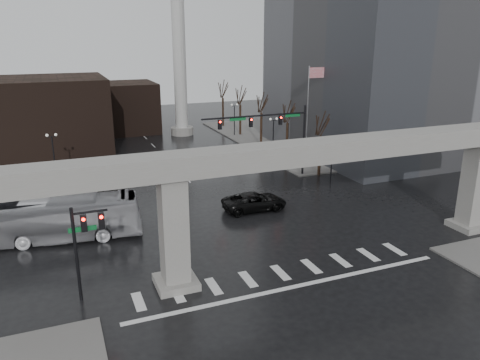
{
  "coord_description": "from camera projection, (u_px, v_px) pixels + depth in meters",
  "views": [
    {
      "loc": [
        -13.22,
        -26.31,
        15.47
      ],
      "look_at": [
        -0.03,
        6.26,
        4.5
      ],
      "focal_mm": 35.0,
      "sensor_mm": 36.0,
      "label": 1
    }
  ],
  "objects": [
    {
      "name": "lamp_left_0",
      "position": [
        56.0,
        184.0,
        39.14
      ],
      "size": [
        1.22,
        0.32,
        5.11
      ],
      "color": "black",
      "rests_on": "ground"
    },
    {
      "name": "tree_right_1",
      "position": [
        287.0,
        137.0,
        60.0
      ],
      "size": [
        1.09,
        1.61,
        7.67
      ],
      "color": "black",
      "rests_on": "ground"
    },
    {
      "name": "tree_right_0",
      "position": [
        320.0,
        151.0,
        52.94
      ],
      "size": [
        1.09,
        1.58,
        7.5
      ],
      "color": "black",
      "rests_on": "ground"
    },
    {
      "name": "signal_mast_arm",
      "position": [
        274.0,
        127.0,
        50.74
      ],
      "size": [
        12.12,
        0.43,
        8.0
      ],
      "color": "black",
      "rests_on": "ground"
    },
    {
      "name": "city_bus",
      "position": [
        58.0,
        219.0,
        36.32
      ],
      "size": [
        12.96,
        4.83,
        3.53
      ],
      "primitive_type": "imported",
      "rotation": [
        0.0,
        0.0,
        1.42
      ],
      "color": "#B5B4B9",
      "rests_on": "ground"
    },
    {
      "name": "lamp_right_2",
      "position": [
        234.0,
        114.0,
        73.59
      ],
      "size": [
        1.22,
        0.32,
        5.11
      ],
      "color": "black",
      "rests_on": "ground"
    },
    {
      "name": "signal_left_pole",
      "position": [
        84.0,
        237.0,
        27.46
      ],
      "size": [
        2.3,
        0.3,
        6.0
      ],
      "color": "black",
      "rests_on": "ground"
    },
    {
      "name": "ground",
      "position": [
        274.0,
        266.0,
        32.63
      ],
      "size": [
        160.0,
        160.0,
        0.0
      ],
      "primitive_type": "plane",
      "color": "black",
      "rests_on": "ground"
    },
    {
      "name": "building_far_left",
      "position": [
        46.0,
        115.0,
        63.27
      ],
      "size": [
        16.0,
        14.0,
        10.0
      ],
      "primitive_type": "cube",
      "color": "black",
      "rests_on": "ground"
    },
    {
      "name": "tree_right_4",
      "position": [
        223.0,
        109.0,
        81.18
      ],
      "size": [
        1.12,
        1.69,
        8.19
      ],
      "color": "black",
      "rests_on": "ground"
    },
    {
      "name": "lamp_left_2",
      "position": [
        51.0,
        126.0,
        63.91
      ],
      "size": [
        1.22,
        0.32,
        5.11
      ],
      "color": "black",
      "rests_on": "ground"
    },
    {
      "name": "pickup_truck",
      "position": [
        255.0,
        202.0,
        42.82
      ],
      "size": [
        6.02,
        2.94,
        1.65
      ],
      "primitive_type": "imported",
      "rotation": [
        0.0,
        0.0,
        1.54
      ],
      "color": "black",
      "rests_on": "ground"
    },
    {
      "name": "flagpole_assembly",
      "position": [
        310.0,
        104.0,
        55.33
      ],
      "size": [
        2.06,
        0.12,
        12.0
      ],
      "color": "silver",
      "rests_on": "ground"
    },
    {
      "name": "lamp_right_0",
      "position": [
        332.0,
        154.0,
        48.82
      ],
      "size": [
        1.22,
        0.32,
        5.11
      ],
      "color": "black",
      "rests_on": "ground"
    },
    {
      "name": "lamp_left_1",
      "position": [
        53.0,
        148.0,
        51.52
      ],
      "size": [
        1.22,
        0.32,
        5.11
      ],
      "color": "black",
      "rests_on": "ground"
    },
    {
      "name": "building_far_mid",
      "position": [
        124.0,
        107.0,
        76.72
      ],
      "size": [
        10.0,
        10.0,
        8.0
      ],
      "primitive_type": "cube",
      "color": "black",
      "rests_on": "ground"
    },
    {
      "name": "smokestack",
      "position": [
        179.0,
        49.0,
        71.49
      ],
      "size": [
        3.6,
        3.6,
        30.0
      ],
      "color": "#BABAB6",
      "rests_on": "ground"
    },
    {
      "name": "sidewalk_ne",
      "position": [
        322.0,
        136.0,
        73.77
      ],
      "size": [
        28.0,
        36.0,
        0.15
      ],
      "primitive_type": "cube",
      "color": "#63615E",
      "rests_on": "ground"
    },
    {
      "name": "lamp_right_1",
      "position": [
        273.0,
        130.0,
        61.2
      ],
      "size": [
        1.22,
        0.32,
        5.11
      ],
      "color": "black",
      "rests_on": "ground"
    },
    {
      "name": "tree_right_3",
      "position": [
        240.0,
        117.0,
        74.12
      ],
      "size": [
        1.11,
        1.66,
        8.02
      ],
      "color": "black",
      "rests_on": "ground"
    },
    {
      "name": "tree_right_2",
      "position": [
        261.0,
        126.0,
        67.06
      ],
      "size": [
        1.1,
        1.63,
        7.85
      ],
      "color": "black",
      "rests_on": "ground"
    },
    {
      "name": "elevated_guideway",
      "position": [
        293.0,
        170.0,
        31.03
      ],
      "size": [
        48.0,
        2.6,
        8.7
      ],
      "color": "gray",
      "rests_on": "ground"
    }
  ]
}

